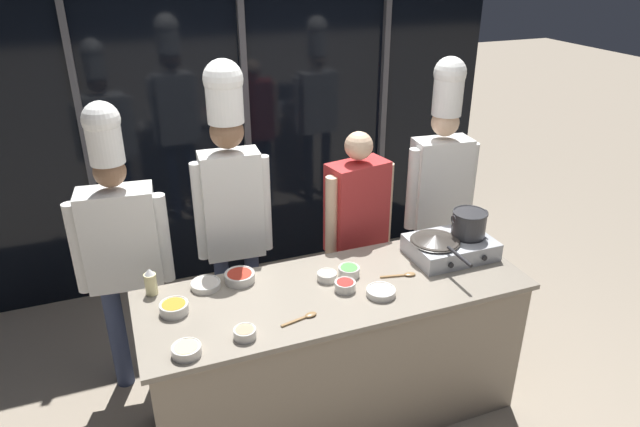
% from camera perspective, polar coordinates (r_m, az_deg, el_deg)
% --- Properties ---
extents(ground_plane, '(24.00, 24.00, 0.00)m').
position_cam_1_polar(ground_plane, '(3.77, 1.44, -19.11)').
color(ground_plane, gray).
extents(window_wall_back, '(4.32, 0.09, 2.70)m').
position_cam_1_polar(window_wall_back, '(4.71, -7.48, 9.28)').
color(window_wall_back, black).
rests_on(window_wall_back, ground_plane).
extents(demo_counter, '(2.18, 0.76, 0.91)m').
position_cam_1_polar(demo_counter, '(3.47, 1.53, -13.75)').
color(demo_counter, gray).
rests_on(demo_counter, ground_plane).
extents(portable_stove, '(0.50, 0.37, 0.12)m').
position_cam_1_polar(portable_stove, '(3.58, 12.91, -3.27)').
color(portable_stove, '#B2B5BA').
rests_on(portable_stove, demo_counter).
extents(frying_pan, '(0.30, 0.52, 0.04)m').
position_cam_1_polar(frying_pan, '(3.48, 11.49, -2.47)').
color(frying_pan, '#38332D').
rests_on(frying_pan, portable_stove).
extents(stock_pot, '(0.24, 0.21, 0.15)m').
position_cam_1_polar(stock_pot, '(3.58, 14.68, -0.91)').
color(stock_pot, '#333335').
rests_on(stock_pot, portable_stove).
extents(squeeze_bottle_oil, '(0.07, 0.07, 0.16)m').
position_cam_1_polar(squeeze_bottle_oil, '(3.25, -16.58, -6.58)').
color(squeeze_bottle_oil, beige).
rests_on(squeeze_bottle_oil, demo_counter).
extents(prep_bowl_scallions, '(0.12, 0.12, 0.06)m').
position_cam_1_polar(prep_bowl_scallions, '(3.30, 2.92, -5.73)').
color(prep_bowl_scallions, silver).
rests_on(prep_bowl_scallions, demo_counter).
extents(prep_bowl_ginger, '(0.14, 0.14, 0.05)m').
position_cam_1_polar(prep_bowl_ginger, '(2.79, -13.21, -13.11)').
color(prep_bowl_ginger, silver).
rests_on(prep_bowl_ginger, demo_counter).
extents(prep_bowl_bell_pepper, '(0.12, 0.12, 0.05)m').
position_cam_1_polar(prep_bowl_bell_pepper, '(3.17, 2.52, -7.18)').
color(prep_bowl_bell_pepper, silver).
rests_on(prep_bowl_bell_pepper, demo_counter).
extents(prep_bowl_onion, '(0.17, 0.17, 0.04)m').
position_cam_1_polar(prep_bowl_onion, '(3.26, -11.36, -6.96)').
color(prep_bowl_onion, silver).
rests_on(prep_bowl_onion, demo_counter).
extents(prep_bowl_chicken, '(0.16, 0.16, 0.04)m').
position_cam_1_polar(prep_bowl_chicken, '(3.15, 6.11, -7.76)').
color(prep_bowl_chicken, silver).
rests_on(prep_bowl_chicken, demo_counter).
extents(prep_bowl_carrots, '(0.15, 0.15, 0.06)m').
position_cam_1_polar(prep_bowl_carrots, '(3.08, -14.39, -9.07)').
color(prep_bowl_carrots, silver).
rests_on(prep_bowl_carrots, demo_counter).
extents(prep_bowl_shrimp, '(0.11, 0.11, 0.05)m').
position_cam_1_polar(prep_bowl_shrimp, '(3.26, 0.70, -6.23)').
color(prep_bowl_shrimp, silver).
rests_on(prep_bowl_shrimp, demo_counter).
extents(prep_bowl_mushrooms, '(0.11, 0.11, 0.05)m').
position_cam_1_polar(prep_bowl_mushrooms, '(2.85, -7.53, -11.72)').
color(prep_bowl_mushrooms, silver).
rests_on(prep_bowl_mushrooms, demo_counter).
extents(prep_bowl_chili_flakes, '(0.17, 0.17, 0.06)m').
position_cam_1_polar(prep_bowl_chili_flakes, '(3.28, -8.04, -6.25)').
color(prep_bowl_chili_flakes, silver).
rests_on(prep_bowl_chili_flakes, demo_counter).
extents(serving_spoon_slotted, '(0.21, 0.07, 0.02)m').
position_cam_1_polar(serving_spoon_slotted, '(2.97, -1.47, -10.29)').
color(serving_spoon_slotted, olive).
rests_on(serving_spoon_slotted, demo_counter).
extents(serving_spoon_solid, '(0.21, 0.07, 0.02)m').
position_cam_1_polar(serving_spoon_solid, '(3.34, 8.44, -6.09)').
color(serving_spoon_solid, olive).
rests_on(serving_spoon_solid, demo_counter).
extents(chef_head, '(0.56, 0.27, 1.89)m').
position_cam_1_polar(chef_head, '(3.56, -19.31, -2.22)').
color(chef_head, '#2D3856').
rests_on(chef_head, ground_plane).
extents(chef_sous, '(0.47, 0.23, 2.07)m').
position_cam_1_polar(chef_sous, '(3.52, -8.87, 2.19)').
color(chef_sous, '#2D3856').
rests_on(chef_sous, ground_plane).
extents(person_guest, '(0.51, 0.28, 1.59)m').
position_cam_1_polar(person_guest, '(3.81, 3.69, -0.85)').
color(person_guest, '#2D3856').
rests_on(person_guest, ground_plane).
extents(chef_line, '(0.52, 0.24, 1.99)m').
position_cam_1_polar(chef_line, '(4.10, 11.93, 3.69)').
color(chef_line, '#232326').
rests_on(chef_line, ground_plane).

